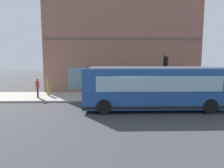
{
  "coord_description": "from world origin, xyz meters",
  "views": [
    {
      "loc": [
        -12.92,
        1.84,
        3.39
      ],
      "look_at": [
        2.6,
        1.36,
        1.56
      ],
      "focal_mm": 29.86,
      "sensor_mm": 36.0,
      "label": 1
    }
  ],
  "objects_px": {
    "fire_hydrant": "(176,89)",
    "pedestrian_by_light_pole": "(48,86)",
    "pedestrian_near_building_entrance": "(37,87)",
    "newspaper_vending_box": "(145,90)",
    "pedestrian_near_hydrant": "(186,84)",
    "traffic_light_near_corner": "(165,69)",
    "city_bus_nearside": "(155,88)"
  },
  "relations": [
    {
      "from": "traffic_light_near_corner",
      "to": "pedestrian_near_hydrant",
      "type": "relative_size",
      "value": 2.27
    },
    {
      "from": "traffic_light_near_corner",
      "to": "pedestrian_near_building_entrance",
      "type": "bearing_deg",
      "value": 86.01
    },
    {
      "from": "newspaper_vending_box",
      "to": "traffic_light_near_corner",
      "type": "bearing_deg",
      "value": -147.21
    },
    {
      "from": "pedestrian_by_light_pole",
      "to": "traffic_light_near_corner",
      "type": "bearing_deg",
      "value": -99.74
    },
    {
      "from": "pedestrian_near_hydrant",
      "to": "newspaper_vending_box",
      "type": "xyz_separation_m",
      "value": [
        -0.39,
        4.34,
        -0.52
      ]
    },
    {
      "from": "fire_hydrant",
      "to": "pedestrian_near_building_entrance",
      "type": "relative_size",
      "value": 0.42
    },
    {
      "from": "city_bus_nearside",
      "to": "pedestrian_by_light_pole",
      "type": "height_order",
      "value": "city_bus_nearside"
    },
    {
      "from": "city_bus_nearside",
      "to": "pedestrian_near_hydrant",
      "type": "relative_size",
      "value": 5.95
    },
    {
      "from": "pedestrian_near_building_entrance",
      "to": "newspaper_vending_box",
      "type": "xyz_separation_m",
      "value": [
        1.3,
        -10.09,
        -0.58
      ]
    },
    {
      "from": "fire_hydrant",
      "to": "pedestrian_near_hydrant",
      "type": "relative_size",
      "value": 0.44
    },
    {
      "from": "city_bus_nearside",
      "to": "fire_hydrant",
      "type": "xyz_separation_m",
      "value": [
        6.53,
        -4.02,
        -1.04
      ]
    },
    {
      "from": "fire_hydrant",
      "to": "pedestrian_by_light_pole",
      "type": "height_order",
      "value": "pedestrian_by_light_pole"
    },
    {
      "from": "pedestrian_near_building_entrance",
      "to": "newspaper_vending_box",
      "type": "relative_size",
      "value": 1.98
    },
    {
      "from": "pedestrian_near_hydrant",
      "to": "newspaper_vending_box",
      "type": "bearing_deg",
      "value": 95.14
    },
    {
      "from": "city_bus_nearside",
      "to": "fire_hydrant",
      "type": "relative_size",
      "value": 13.58
    },
    {
      "from": "traffic_light_near_corner",
      "to": "pedestrian_near_building_entrance",
      "type": "relative_size",
      "value": 2.15
    },
    {
      "from": "pedestrian_by_light_pole",
      "to": "pedestrian_near_hydrant",
      "type": "bearing_deg",
      "value": -87.35
    },
    {
      "from": "city_bus_nearside",
      "to": "traffic_light_near_corner",
      "type": "relative_size",
      "value": 2.63
    },
    {
      "from": "pedestrian_near_building_entrance",
      "to": "pedestrian_by_light_pole",
      "type": "xyz_separation_m",
      "value": [
        1.05,
        -0.66,
        -0.08
      ]
    },
    {
      "from": "pedestrian_near_hydrant",
      "to": "city_bus_nearside",
      "type": "bearing_deg",
      "value": 140.32
    },
    {
      "from": "fire_hydrant",
      "to": "pedestrian_by_light_pole",
      "type": "xyz_separation_m",
      "value": [
        -1.46,
        13.07,
        0.59
      ]
    },
    {
      "from": "fire_hydrant",
      "to": "city_bus_nearside",
      "type": "bearing_deg",
      "value": 148.36
    },
    {
      "from": "traffic_light_near_corner",
      "to": "newspaper_vending_box",
      "type": "relative_size",
      "value": 4.25
    },
    {
      "from": "pedestrian_near_hydrant",
      "to": "newspaper_vending_box",
      "type": "height_order",
      "value": "pedestrian_near_hydrant"
    },
    {
      "from": "city_bus_nearside",
      "to": "pedestrian_near_hydrant",
      "type": "distance_m",
      "value": 7.43
    },
    {
      "from": "fire_hydrant",
      "to": "pedestrian_by_light_pole",
      "type": "distance_m",
      "value": 13.16
    },
    {
      "from": "traffic_light_near_corner",
      "to": "fire_hydrant",
      "type": "distance_m",
      "value": 4.64
    },
    {
      "from": "traffic_light_near_corner",
      "to": "fire_hydrant",
      "type": "xyz_separation_m",
      "value": [
        3.32,
        -2.28,
        -2.31
      ]
    },
    {
      "from": "pedestrian_near_hydrant",
      "to": "pedestrian_near_building_entrance",
      "type": "height_order",
      "value": "pedestrian_near_building_entrance"
    },
    {
      "from": "city_bus_nearside",
      "to": "pedestrian_near_building_entrance",
      "type": "height_order",
      "value": "city_bus_nearside"
    },
    {
      "from": "traffic_light_near_corner",
      "to": "city_bus_nearside",
      "type": "bearing_deg",
      "value": 151.52
    },
    {
      "from": "city_bus_nearside",
      "to": "newspaper_vending_box",
      "type": "bearing_deg",
      "value": -4.22
    }
  ]
}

